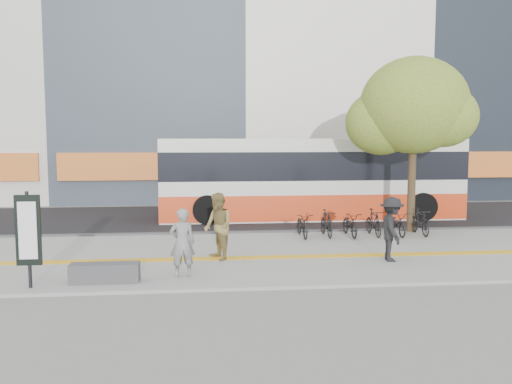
{
  "coord_description": "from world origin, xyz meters",
  "views": [
    {
      "loc": [
        -0.32,
        -13.85,
        3.48
      ],
      "look_at": [
        1.3,
        2.0,
        1.85
      ],
      "focal_mm": 37.71,
      "sensor_mm": 36.0,
      "label": 1
    }
  ],
  "objects": [
    {
      "name": "pedestrian_dark",
      "position": [
        4.87,
        0.25,
        0.97
      ],
      "size": [
        0.76,
        1.2,
        1.77
      ],
      "primitive_type": "imported",
      "rotation": [
        0.0,
        0.0,
        1.48
      ],
      "color": "black",
      "rests_on": "sidewalk"
    },
    {
      "name": "bicycle_row",
      "position": [
        5.14,
        4.0,
        0.51
      ],
      "size": [
        4.67,
        1.58,
        0.92
      ],
      "color": "black",
      "rests_on": "sidewalk"
    },
    {
      "name": "pedestrian_tan",
      "position": [
        0.13,
        0.89,
        1.02
      ],
      "size": [
        1.0,
        1.11,
        1.87
      ],
      "primitive_type": "imported",
      "rotation": [
        0.0,
        0.0,
        -1.18
      ],
      "color": "olive",
      "rests_on": "sidewalk"
    },
    {
      "name": "bench",
      "position": [
        -2.6,
        -1.2,
        0.3
      ],
      "size": [
        1.6,
        0.45,
        0.45
      ],
      "primitive_type": "cube",
      "color": "#3C3C3E",
      "rests_on": "sidewalk"
    },
    {
      "name": "street_tree",
      "position": [
        7.18,
        4.82,
        4.51
      ],
      "size": [
        4.4,
        3.8,
        6.31
      ],
      "color": "#342617",
      "rests_on": "sidewalk"
    },
    {
      "name": "bus",
      "position": [
        4.3,
        8.5,
        1.64
      ],
      "size": [
        12.61,
        2.99,
        3.36
      ],
      "color": "silver",
      "rests_on": "street"
    },
    {
      "name": "tactile_strip",
      "position": [
        0.0,
        1.0,
        0.09
      ],
      "size": [
        40.0,
        0.45,
        0.01
      ],
      "primitive_type": "cube",
      "color": "gold",
      "rests_on": "sidewalk"
    },
    {
      "name": "ground",
      "position": [
        0.0,
        0.0,
        0.0
      ],
      "size": [
        120.0,
        120.0,
        0.0
      ],
      "primitive_type": "plane",
      "color": "gray",
      "rests_on": "ground"
    },
    {
      "name": "curb",
      "position": [
        0.0,
        5.0,
        0.07
      ],
      "size": [
        40.0,
        0.25,
        0.14
      ],
      "primitive_type": "cube",
      "color": "#3C3C3E",
      "rests_on": "ground"
    },
    {
      "name": "sidewalk",
      "position": [
        0.0,
        1.5,
        0.04
      ],
      "size": [
        40.0,
        7.0,
        0.08
      ],
      "primitive_type": "cube",
      "color": "gray",
      "rests_on": "ground"
    },
    {
      "name": "seated_woman",
      "position": [
        -0.8,
        -0.86,
        0.92
      ],
      "size": [
        0.67,
        0.49,
        1.69
      ],
      "primitive_type": "imported",
      "rotation": [
        0.0,
        0.0,
        3.29
      ],
      "color": "black",
      "rests_on": "sidewalk"
    },
    {
      "name": "street",
      "position": [
        0.0,
        9.0,
        0.03
      ],
      "size": [
        40.0,
        8.0,
        0.06
      ],
      "primitive_type": "cube",
      "color": "black",
      "rests_on": "ground"
    },
    {
      "name": "signboard",
      "position": [
        -4.2,
        -1.51,
        1.37
      ],
      "size": [
        0.55,
        0.1,
        2.2
      ],
      "color": "black",
      "rests_on": "sidewalk"
    }
  ]
}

